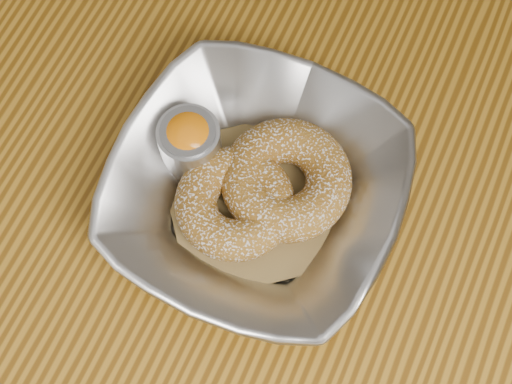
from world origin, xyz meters
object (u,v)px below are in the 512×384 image
at_px(serving_bowl, 256,192).
at_px(donut_front, 235,203).
at_px(table, 226,209).
at_px(donut_back, 286,179).
at_px(ramekin, 190,143).

relative_size(serving_bowl, donut_front, 2.38).
bearing_deg(table, donut_front, -48.02).
xyz_separation_m(serving_bowl, donut_back, (0.02, 0.02, 0.00)).
xyz_separation_m(serving_bowl, ramekin, (-0.07, 0.01, 0.01)).
bearing_deg(ramekin, donut_back, 3.97).
bearing_deg(serving_bowl, donut_front, -128.46).
distance_m(table, serving_bowl, 0.13).
bearing_deg(donut_back, donut_front, -130.03).
relative_size(table, ramekin, 20.93).
xyz_separation_m(serving_bowl, donut_front, (-0.01, -0.02, -0.00)).
bearing_deg(ramekin, donut_front, -28.57).
relative_size(donut_back, donut_front, 1.10).
xyz_separation_m(donut_back, donut_front, (-0.03, -0.04, -0.00)).
distance_m(donut_front, ramekin, 0.06).
xyz_separation_m(donut_front, ramekin, (-0.06, 0.03, 0.01)).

